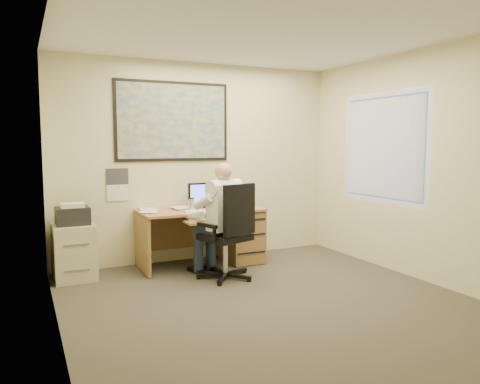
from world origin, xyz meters
name	(u,v)px	position (x,y,z in m)	size (l,w,h in m)	color
room_shell	(281,171)	(0.00, 0.00, 1.35)	(4.00, 4.50, 2.70)	#3D392F
desk	(224,230)	(0.22, 1.90, 0.44)	(1.60, 0.97, 1.07)	#BC7E50
world_map	(173,121)	(-0.37, 2.23, 1.90)	(1.56, 0.03, 1.06)	#1E4C93
wall_calendar	(118,185)	(-1.12, 2.24, 1.08)	(0.28, 0.01, 0.42)	white
window_blinds	(383,148)	(1.97, 0.80, 1.55)	(0.06, 1.40, 1.30)	beige
filing_cabinet	(74,246)	(-1.71, 1.92, 0.39)	(0.48, 0.57, 0.91)	beige
office_chair	(226,252)	(-0.09, 1.13, 0.34)	(0.87, 0.87, 1.15)	black
person	(224,221)	(-0.07, 1.21, 0.69)	(0.56, 0.80, 1.38)	white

